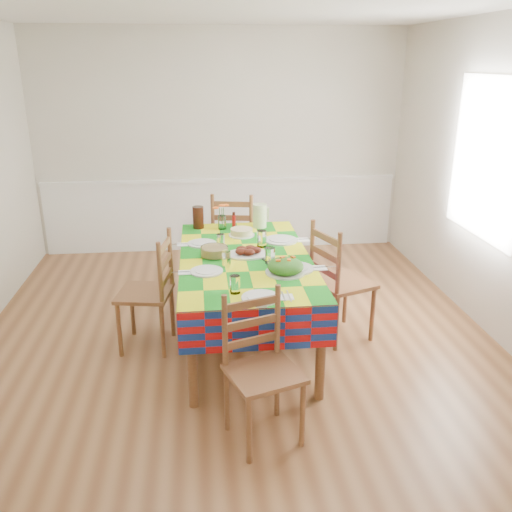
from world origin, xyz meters
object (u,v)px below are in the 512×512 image
at_px(dining_table, 245,266).
at_px(chair_right, 338,283).
at_px(tea_pitcher, 198,217).
at_px(chair_left, 150,293).
at_px(green_pitcher, 260,216).
at_px(chair_far, 234,240).
at_px(chair_near, 261,370).
at_px(meat_platter, 248,252).

bearing_deg(dining_table, chair_right, -1.22).
xyz_separation_m(tea_pitcher, chair_right, (1.18, -0.88, -0.37)).
bearing_deg(chair_left, green_pitcher, 139.42).
distance_m(chair_far, chair_left, 1.49).
xyz_separation_m(green_pitcher, chair_far, (-0.22, 0.43, -0.38)).
height_order(chair_near, chair_left, chair_left).
height_order(meat_platter, chair_right, chair_right).
height_order(green_pitcher, tea_pitcher, green_pitcher).
relative_size(tea_pitcher, chair_far, 0.20).
bearing_deg(chair_near, tea_pitcher, 80.84).
bearing_deg(chair_far, dining_table, 101.22).
distance_m(meat_platter, chair_near, 1.34).
xyz_separation_m(chair_near, chair_right, (0.81, 1.25, 0.04)).
distance_m(dining_table, tea_pitcher, 0.96).
bearing_deg(chair_left, chair_right, 99.45).
xyz_separation_m(green_pitcher, tea_pitcher, (-0.59, 0.03, -0.01)).
xyz_separation_m(tea_pitcher, chair_far, (0.37, 0.40, -0.37)).
height_order(chair_far, chair_right, chair_right).
bearing_deg(chair_near, chair_far, 70.99).
relative_size(dining_table, chair_far, 1.92).
xyz_separation_m(dining_table, meat_platter, (0.02, 0.03, 0.12)).
bearing_deg(chair_far, chair_near, 100.68).
relative_size(dining_table, meat_platter, 5.43).
distance_m(dining_table, meat_platter, 0.12).
height_order(meat_platter, chair_near, chair_near).
relative_size(green_pitcher, chair_right, 0.22).
distance_m(green_pitcher, chair_near, 2.15).
bearing_deg(green_pitcher, tea_pitcher, 176.87).
bearing_deg(chair_near, meat_platter, 69.45).
bearing_deg(meat_platter, chair_near, -91.67).
xyz_separation_m(tea_pitcher, chair_left, (-0.42, -0.87, -0.39)).
distance_m(chair_far, chair_right, 1.51).
bearing_deg(meat_platter, chair_far, 91.51).
bearing_deg(tea_pitcher, chair_far, 46.89).
xyz_separation_m(chair_far, chair_right, (0.81, -1.28, 0.00)).
xyz_separation_m(green_pitcher, chair_left, (-1.01, -0.84, -0.40)).
bearing_deg(chair_far, chair_left, 68.90).
bearing_deg(chair_near, chair_right, 38.02).
distance_m(meat_platter, chair_right, 0.83).
distance_m(tea_pitcher, chair_left, 1.04).
height_order(tea_pitcher, chair_left, chair_left).
relative_size(green_pitcher, chair_far, 0.22).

